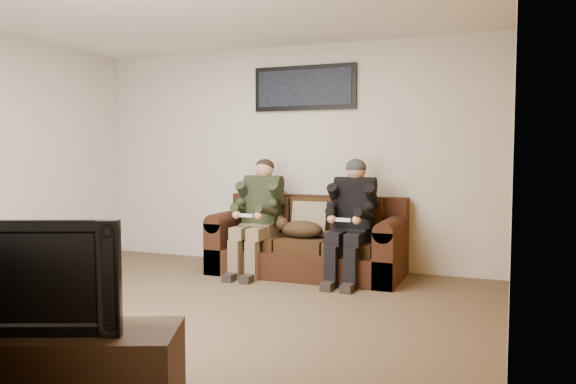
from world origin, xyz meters
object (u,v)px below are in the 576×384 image
at_px(person_right, 352,213).
at_px(framed_poster, 304,88).
at_px(television, 27,274).
at_px(cat, 300,229).
at_px(sofa, 309,245).
at_px(tv_stand, 30,376).
at_px(person_left, 258,210).

xyz_separation_m(person_right, framed_poster, (-0.74, 0.57, 1.39)).
bearing_deg(television, person_right, 56.97).
bearing_deg(cat, sofa, 74.30).
bearing_deg(television, cat, 66.09).
bearing_deg(framed_poster, tv_stand, -89.00).
relative_size(person_right, framed_poster, 1.02).
xyz_separation_m(cat, tv_stand, (-0.08, -3.62, -0.29)).
bearing_deg(cat, person_right, -1.46).
relative_size(framed_poster, tv_stand, 0.85).
relative_size(sofa, person_right, 1.63).
bearing_deg(television, person_left, 73.88).
bearing_deg(tv_stand, person_left, 73.88).
xyz_separation_m(cat, television, (-0.08, -3.62, 0.23)).
bearing_deg(television, framed_poster, 68.40).
relative_size(framed_poster, television, 1.28).
distance_m(framed_poster, tv_stand, 4.57).
distance_m(person_right, tv_stand, 3.69).
xyz_separation_m(sofa, cat, (-0.04, -0.16, 0.20)).
distance_m(sofa, person_right, 0.69).
height_order(framed_poster, tv_stand, framed_poster).
distance_m(person_left, framed_poster, 1.54).
distance_m(sofa, cat, 0.26).
distance_m(person_right, framed_poster, 1.67).
relative_size(sofa, television, 2.13).
xyz_separation_m(tv_stand, television, (0.00, 0.00, 0.51)).
height_order(person_left, cat, person_left).
distance_m(cat, television, 3.62).
height_order(sofa, television, television).
distance_m(cat, framed_poster, 1.68).
bearing_deg(sofa, cat, -105.70).
xyz_separation_m(sofa, television, (-0.13, -3.77, 0.42)).
bearing_deg(tv_stand, framed_poster, 68.40).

